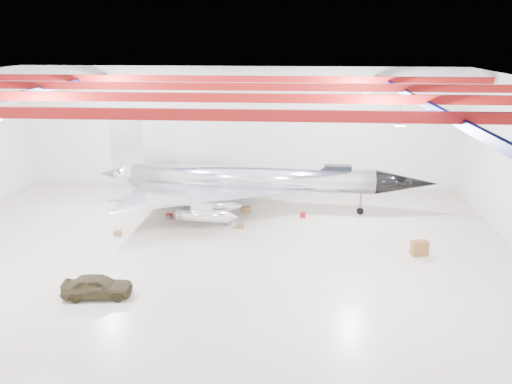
{
  "coord_description": "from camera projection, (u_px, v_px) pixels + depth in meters",
  "views": [
    {
      "loc": [
        4.99,
        -29.95,
        13.65
      ],
      "look_at": [
        2.56,
        2.0,
        3.52
      ],
      "focal_mm": 35.0,
      "sensor_mm": 36.0,
      "label": 1
    }
  ],
  "objects": [
    {
      "name": "oil_barrel",
      "position": [
        240.0,
        225.0,
        36.88
      ],
      "size": [
        0.58,
        0.49,
        0.38
      ],
      "primitive_type": "cube",
      "rotation": [
        0.0,
        0.0,
        0.1
      ],
      "color": "olive",
      "rests_on": "floor"
    },
    {
      "name": "floor",
      "position": [
        215.0,
        251.0,
        32.95
      ],
      "size": [
        40.0,
        40.0,
        0.0
      ],
      "primitive_type": "plane",
      "color": "#C0B199",
      "rests_on": "ground"
    },
    {
      "name": "desk",
      "position": [
        419.0,
        248.0,
        32.16
      ],
      "size": [
        1.18,
        0.79,
        0.99
      ],
      "primitive_type": "cube",
      "rotation": [
        0.0,
        0.0,
        0.25
      ],
      "color": "brown",
      "rests_on": "floor"
    },
    {
      "name": "crate_ply",
      "position": [
        118.0,
        233.0,
        35.45
      ],
      "size": [
        0.58,
        0.5,
        0.35
      ],
      "primitive_type": "cube",
      "rotation": [
        0.0,
        0.0,
        0.21
      ],
      "color": "olive",
      "rests_on": "floor"
    },
    {
      "name": "crate_small",
      "position": [
        168.0,
        217.0,
        38.57
      ],
      "size": [
        0.48,
        0.42,
        0.29
      ],
      "primitive_type": "cube",
      "rotation": [
        0.0,
        0.0,
        0.26
      ],
      "color": "#59595B",
      "rests_on": "floor"
    },
    {
      "name": "jeep",
      "position": [
        97.0,
        286.0,
        27.02
      ],
      "size": [
        3.89,
        1.95,
        1.27
      ],
      "primitive_type": "imported",
      "rotation": [
        0.0,
        0.0,
        1.69
      ],
      "color": "#362F1B",
      "rests_on": "floor"
    },
    {
      "name": "toolbox_red",
      "position": [
        169.0,
        216.0,
        38.95
      ],
      "size": [
        0.51,
        0.47,
        0.29
      ],
      "primitive_type": "cube",
      "rotation": [
        0.0,
        0.0,
        -0.39
      ],
      "color": "maroon",
      "rests_on": "floor"
    },
    {
      "name": "ceiling",
      "position": [
        211.0,
        81.0,
        29.63
      ],
      "size": [
        40.0,
        40.0,
        0.0
      ],
      "primitive_type": "plane",
      "rotation": [
        3.14,
        0.0,
        0.0
      ],
      "color": "#0A0F38",
      "rests_on": "wall_back"
    },
    {
      "name": "spares_box",
      "position": [
        228.0,
        209.0,
        40.25
      ],
      "size": [
        0.4,
        0.4,
        0.35
      ],
      "primitive_type": "cylinder",
      "rotation": [
        0.0,
        0.0,
        0.04
      ],
      "color": "#59595B",
      "rests_on": "floor"
    },
    {
      "name": "tool_chest",
      "position": [
        303.0,
        215.0,
        38.95
      ],
      "size": [
        0.54,
        0.54,
        0.4
      ],
      "primitive_type": "cylinder",
      "rotation": [
        0.0,
        0.0,
        -0.27
      ],
      "color": "maroon",
      "rests_on": "floor"
    },
    {
      "name": "parts_bin",
      "position": [
        246.0,
        209.0,
        40.1
      ],
      "size": [
        0.75,
        0.66,
        0.46
      ],
      "primitive_type": "cube",
      "rotation": [
        0.0,
        0.0,
        0.22
      ],
      "color": "olive",
      "rests_on": "floor"
    },
    {
      "name": "wall_back",
      "position": [
        239.0,
        128.0,
        45.55
      ],
      "size": [
        40.0,
        0.0,
        40.0
      ],
      "primitive_type": "plane",
      "rotation": [
        1.57,
        0.0,
        0.0
      ],
      "color": "silver",
      "rests_on": "floor"
    },
    {
      "name": "ceiling_structure",
      "position": [
        211.0,
        93.0,
        29.83
      ],
      "size": [
        39.5,
        29.5,
        1.08
      ],
      "color": "maroon",
      "rests_on": "ceiling"
    },
    {
      "name": "jet_aircraft",
      "position": [
        251.0,
        181.0,
        39.89
      ],
      "size": [
        27.12,
        16.02,
        7.39
      ],
      "rotation": [
        0.0,
        0.0,
        -0.04
      ],
      "color": "silver",
      "rests_on": "floor"
    },
    {
      "name": "engine_drum",
      "position": [
        227.0,
        222.0,
        37.28
      ],
      "size": [
        0.71,
        0.71,
        0.48
      ],
      "primitive_type": "cylinder",
      "rotation": [
        0.0,
        0.0,
        0.41
      ],
      "color": "#59595B",
      "rests_on": "floor"
    }
  ]
}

